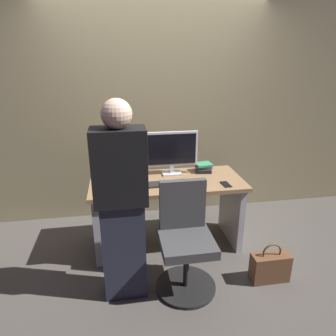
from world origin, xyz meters
The scene contains 13 objects.
ground_plane centered at (0.00, 0.00, 0.00)m, with size 9.00×9.00×0.00m, color #4C4742.
wall_back centered at (0.00, 0.83, 1.50)m, with size 6.40×0.10×3.00m, color #8C7F5B.
desk centered at (0.00, 0.00, 0.52)m, with size 1.53×0.67×0.74m.
office_chair centered at (0.05, -0.63, 0.43)m, with size 0.52×0.52×0.94m.
person_at_desk centered at (-0.46, -0.65, 0.84)m, with size 0.40×0.24×1.64m.
monitor centered at (0.08, 0.17, 1.00)m, with size 0.54×0.14×0.46m.
keyboard centered at (-0.04, -0.10, 0.75)m, with size 0.43×0.13×0.02m, color #262626.
mouse centered at (0.27, -0.11, 0.76)m, with size 0.06×0.10×0.03m, color white.
cup_near_keyboard centered at (-0.48, -0.10, 0.78)m, with size 0.08×0.08×0.09m, color white.
cup_by_monitor centered at (-0.52, 0.11, 0.78)m, with size 0.07×0.07×0.09m, color white.
book_stack centered at (0.43, 0.19, 0.78)m, with size 0.18×0.18×0.09m.
cell_phone centered at (0.54, -0.20, 0.74)m, with size 0.07×0.14×0.01m, color black.
handbag centered at (0.81, -0.71, 0.14)m, with size 0.34×0.14×0.38m.
Camera 1 is at (-0.45, -2.77, 1.89)m, focal length 32.34 mm.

